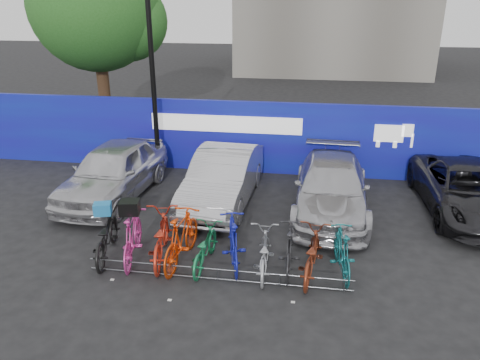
% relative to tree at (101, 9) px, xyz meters
% --- Properties ---
extents(ground, '(100.00, 100.00, 0.00)m').
position_rel_tree_xyz_m(ground, '(6.77, -10.06, -5.07)').
color(ground, black).
rests_on(ground, ground).
extents(hoarding, '(22.00, 0.18, 2.40)m').
position_rel_tree_xyz_m(hoarding, '(6.78, -4.06, -3.86)').
color(hoarding, '#160B98').
rests_on(hoarding, ground).
extents(tree, '(5.40, 5.20, 7.80)m').
position_rel_tree_xyz_m(tree, '(0.00, 0.00, 0.00)').
color(tree, '#382314').
rests_on(tree, ground).
extents(lamppost, '(0.25, 0.50, 6.11)m').
position_rel_tree_xyz_m(lamppost, '(3.57, -4.66, -1.80)').
color(lamppost, black).
rests_on(lamppost, ground).
extents(bike_rack, '(5.60, 0.03, 0.30)m').
position_rel_tree_xyz_m(bike_rack, '(6.77, -10.66, -4.91)').
color(bike_rack, '#595B60').
rests_on(bike_rack, ground).
extents(car_0, '(2.24, 4.82, 1.60)m').
position_rel_tree_xyz_m(car_0, '(2.91, -6.75, -4.27)').
color(car_0, '#BCBBC0').
rests_on(car_0, ground).
extents(car_1, '(1.84, 4.66, 1.51)m').
position_rel_tree_xyz_m(car_1, '(6.15, -6.67, -4.31)').
color(car_1, '#A9A8AD').
rests_on(car_1, ground).
extents(car_2, '(2.11, 4.89, 1.40)m').
position_rel_tree_xyz_m(car_2, '(9.18, -6.81, -4.37)').
color(car_2, '#AEAEB3').
rests_on(car_2, ground).
extents(car_3, '(2.40, 4.90, 1.34)m').
position_rel_tree_xyz_m(car_3, '(12.82, -6.36, -4.40)').
color(car_3, black).
rests_on(car_3, ground).
extents(bike_0, '(1.09, 2.12, 1.06)m').
position_rel_tree_xyz_m(bike_0, '(4.09, -10.05, -4.54)').
color(bike_0, black).
rests_on(bike_0, ground).
extents(bike_1, '(0.85, 1.96, 1.14)m').
position_rel_tree_xyz_m(bike_1, '(4.74, -10.08, -4.50)').
color(bike_1, '#E0379B').
rests_on(bike_1, ground).
extents(bike_2, '(1.07, 2.15, 1.08)m').
position_rel_tree_xyz_m(bike_2, '(5.34, -9.96, -4.53)').
color(bike_2, red).
rests_on(bike_2, ground).
extents(bike_3, '(0.77, 2.06, 1.21)m').
position_rel_tree_xyz_m(bike_3, '(5.85, -10.05, -4.46)').
color(bike_3, '#E63C09').
rests_on(bike_3, ground).
extents(bike_4, '(0.70, 1.75, 0.90)m').
position_rel_tree_xyz_m(bike_4, '(6.38, -10.10, -4.62)').
color(bike_4, '#167A44').
rests_on(bike_4, ground).
extents(bike_5, '(0.96, 1.94, 1.12)m').
position_rel_tree_xyz_m(bike_5, '(7.00, -9.94, -4.51)').
color(bike_5, '#161C9E').
rests_on(bike_5, ground).
extents(bike_6, '(0.71, 1.79, 0.92)m').
position_rel_tree_xyz_m(bike_6, '(7.68, -10.14, -4.61)').
color(bike_6, '#A4A6AB').
rests_on(bike_6, ground).
extents(bike_7, '(0.50, 1.74, 1.04)m').
position_rel_tree_xyz_m(bike_7, '(8.22, -10.00, -4.55)').
color(bike_7, '#272729').
rests_on(bike_7, ground).
extents(bike_8, '(0.89, 1.97, 1.00)m').
position_rel_tree_xyz_m(bike_8, '(8.69, -10.11, -4.57)').
color(bike_8, maroon).
rests_on(bike_8, ground).
extents(bike_9, '(0.71, 1.76, 1.03)m').
position_rel_tree_xyz_m(bike_9, '(9.34, -9.94, -4.56)').
color(bike_9, '#146368').
rests_on(bike_9, ground).
extents(cargo_crate, '(0.44, 0.38, 0.27)m').
position_rel_tree_xyz_m(cargo_crate, '(4.09, -10.05, -3.88)').
color(cargo_crate, '#1B6CAA').
rests_on(cargo_crate, bike_0).
extents(cargo_topcase, '(0.47, 0.44, 0.30)m').
position_rel_tree_xyz_m(cargo_topcase, '(4.74, -10.08, -3.78)').
color(cargo_topcase, black).
rests_on(cargo_topcase, bike_1).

